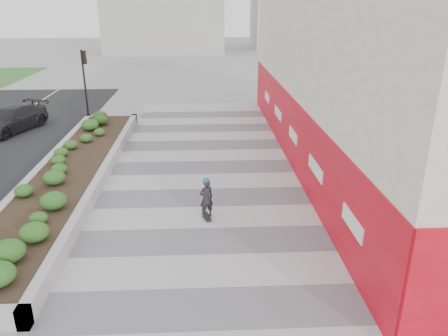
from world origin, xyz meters
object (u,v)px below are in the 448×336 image
(traffic_signal_near, at_px, (85,74))
(car_dark, at_px, (11,119))
(skateboarder, at_px, (206,198))
(planter, at_px, (71,171))

(traffic_signal_near, height_order, car_dark, traffic_signal_near)
(traffic_signal_near, xyz_separation_m, skateboarder, (7.31, -14.18, -1.99))
(planter, bearing_deg, skateboarder, -33.42)
(planter, height_order, car_dark, car_dark)
(planter, distance_m, traffic_signal_near, 10.90)
(planter, distance_m, car_dark, 9.22)
(skateboarder, bearing_deg, planter, 134.49)
(planter, height_order, skateboarder, skateboarder)
(planter, bearing_deg, traffic_signal_near, 99.35)
(skateboarder, height_order, car_dark, skateboarder)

